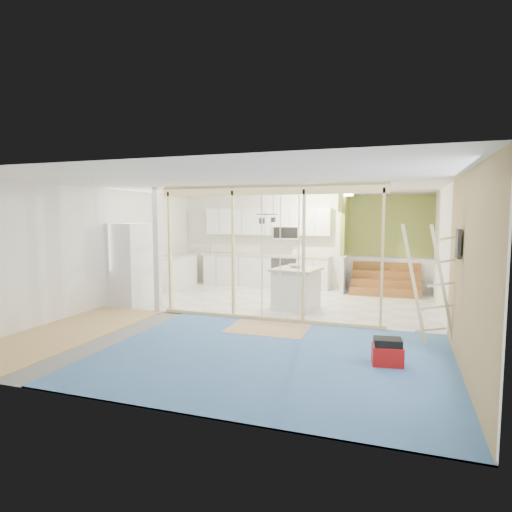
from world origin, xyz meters
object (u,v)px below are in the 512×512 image
(fridge, at_px, (130,264))
(toolbox, at_px, (387,353))
(ladder, at_px, (432,285))
(island, at_px, (296,289))

(fridge, xyz_separation_m, toolbox, (5.67, -2.29, -0.74))
(toolbox, distance_m, ladder, 1.51)
(fridge, distance_m, ladder, 6.37)
(fridge, height_order, ladder, ladder)
(island, relative_size, toolbox, 2.41)
(island, height_order, toolbox, island)
(island, bearing_deg, fridge, -159.82)
(fridge, xyz_separation_m, ladder, (6.27, -1.15, 0.04))
(island, bearing_deg, ladder, -25.76)
(toolbox, bearing_deg, fridge, 150.06)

